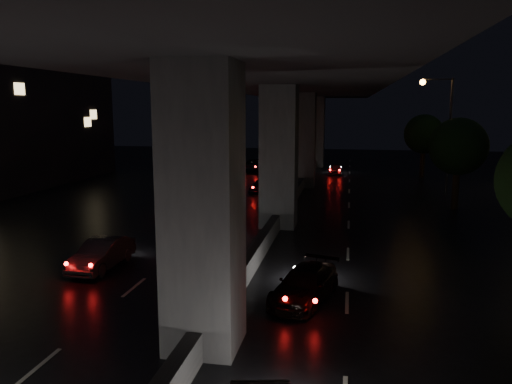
# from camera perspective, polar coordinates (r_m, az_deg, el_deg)

# --- Properties ---
(ground) EXTENTS (120.00, 120.00, 0.00)m
(ground) POSITION_cam_1_polar(r_m,az_deg,el_deg) (24.25, 0.92, -6.58)
(ground) COLOR black
(ground) RESTS_ON ground
(viaduct) EXTENTS (12.00, 80.00, 10.50)m
(viaduct) POSITION_cam_1_polar(r_m,az_deg,el_deg) (28.27, 2.72, 12.81)
(viaduct) COLOR #363639
(viaduct) RESTS_ON ground
(median_barrier) EXTENTS (0.45, 70.00, 0.85)m
(median_barrier) POSITION_cam_1_polar(r_m,az_deg,el_deg) (28.93, 2.60, -3.05)
(median_barrier) COLOR #363639
(median_barrier) RESTS_ON ground
(tree_c) EXTENTS (3.80, 3.80, 6.12)m
(tree_c) POSITION_cam_1_polar(r_m,az_deg,el_deg) (35.75, 22.11, 4.80)
(tree_c) COLOR black
(tree_c) RESTS_ON ground
(tree_d) EXTENTS (3.80, 3.80, 6.12)m
(tree_d) POSITION_cam_1_polar(r_m,az_deg,el_deg) (51.50, 18.65, 6.27)
(tree_d) COLOR black
(tree_d) RESTS_ON ground
(streetlight_far) EXTENTS (2.52, 0.44, 9.00)m
(streetlight_far) POSITION_cam_1_polar(r_m,az_deg,el_deg) (41.57, 20.58, 7.49)
(streetlight_far) COLOR #2D2D33
(streetlight_far) RESTS_ON ground
(car_3) EXTENTS (2.59, 4.27, 1.16)m
(car_3) POSITION_cam_1_polar(r_m,az_deg,el_deg) (18.05, 5.60, -10.48)
(car_3) COLOR black
(car_3) RESTS_ON ground
(car_4) EXTENTS (1.45, 3.82, 1.25)m
(car_4) POSITION_cam_1_polar(r_m,az_deg,el_deg) (22.36, -17.22, -6.77)
(car_4) COLOR black
(car_4) RESTS_ON ground
(car_5) EXTENTS (2.19, 4.25, 1.33)m
(car_5) POSITION_cam_1_polar(r_m,az_deg,el_deg) (24.23, -5.25, -5.00)
(car_5) COLOR black
(car_5) RESTS_ON ground
(car_6) EXTENTS (1.69, 3.79, 1.26)m
(car_6) POSITION_cam_1_polar(r_m,az_deg,el_deg) (32.14, -7.39, -1.46)
(car_6) COLOR black
(car_6) RESTS_ON ground
(car_7) EXTENTS (2.64, 4.60, 1.25)m
(car_7) POSITION_cam_1_polar(r_m,az_deg,el_deg) (35.79, -6.02, -0.30)
(car_7) COLOR black
(car_7) RESTS_ON ground
(car_8) EXTENTS (2.17, 3.84, 1.23)m
(car_8) POSITION_cam_1_polar(r_m,az_deg,el_deg) (39.89, 0.87, 0.76)
(car_8) COLOR black
(car_8) RESTS_ON ground
(car_9) EXTENTS (1.76, 3.37, 1.06)m
(car_9) POSITION_cam_1_polar(r_m,az_deg,el_deg) (42.98, 1.54, 1.28)
(car_9) COLOR #494540
(car_9) RESTS_ON ground
(car_10) EXTENTS (2.18, 4.72, 1.31)m
(car_10) POSITION_cam_1_polar(r_m,az_deg,el_deg) (50.03, 2.83, 2.61)
(car_10) COLOR black
(car_10) RESTS_ON ground
(car_11) EXTENTS (2.22, 4.79, 1.33)m
(car_11) POSITION_cam_1_polar(r_m,az_deg,el_deg) (53.16, -0.25, 3.04)
(car_11) COLOR black
(car_11) RESTS_ON ground
(car_12) EXTENTS (1.32, 3.26, 1.11)m
(car_12) POSITION_cam_1_polar(r_m,az_deg,el_deg) (51.65, 9.05, 2.61)
(car_12) COLOR slate
(car_12) RESTS_ON ground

